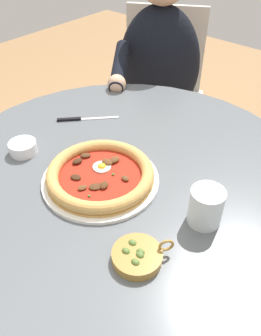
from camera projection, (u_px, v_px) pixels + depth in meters
The scene contains 9 objects.
ground_plane at pixel (126, 312), 1.43m from camera, with size 6.00×6.00×0.02m, color #9E754C.
dining_table at pixel (125, 214), 1.05m from camera, with size 1.06×1.06×0.74m.
pizza_on_plate at pixel (100, 175), 0.91m from camera, with size 0.31×0.31×0.04m.
water_glass at pixel (205, 209), 0.79m from camera, with size 0.08×0.08×0.09m.
steak_knife at pixel (79, 119), 1.15m from camera, with size 0.14×0.16×0.01m.
ramekin_capers at pixel (23, 147), 1.00m from camera, with size 0.08×0.08×0.03m.
olive_pan at pixel (138, 256), 0.72m from camera, with size 0.11×0.12×0.05m.
diner_person at pixel (157, 104), 1.68m from camera, with size 0.43×0.58×1.16m.
cafe_chair_diner at pixel (161, 86), 1.78m from camera, with size 0.60×0.60×0.90m.
Camera 1 is at (0.48, -0.53, 1.36)m, focal length 37.34 mm.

